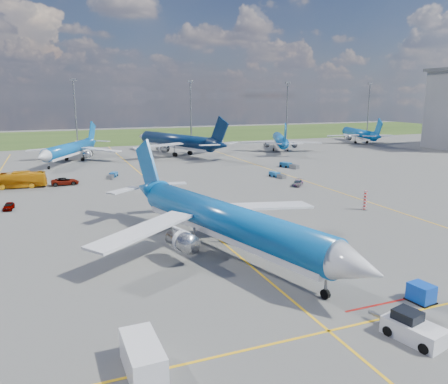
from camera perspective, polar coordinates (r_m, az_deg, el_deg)
name	(u,v)px	position (r m, az deg, el deg)	size (l,w,h in m)	color
ground	(228,247)	(51.24, 0.56, -7.20)	(400.00, 400.00, 0.00)	#545451
grass_strip	(97,137)	(196.29, -16.31, 6.93)	(400.00, 80.00, 0.01)	#2D4719
taxiway_lines	(169,197)	(76.65, -7.16, -0.63)	(60.25, 160.00, 0.02)	yellow
floodlight_masts	(136,109)	(157.30, -11.45, 10.52)	(202.20, 0.50, 22.70)	slate
warning_post	(365,200)	(70.56, 17.93, -1.04)	(0.50, 0.50, 3.00)	red
bg_jet_nnw	(71,162)	(123.45, -19.36, 3.73)	(27.96, 36.70, 9.61)	#0B58A5
bg_jet_n	(177,155)	(131.70, -6.21, 4.87)	(33.97, 44.59, 11.68)	#071D3E
bg_jet_ne	(280,150)	(142.76, 7.31, 5.43)	(27.23, 35.74, 9.36)	#0B58A5
bg_jet_ene	(359,143)	(172.63, 17.17, 6.18)	(27.86, 36.57, 9.58)	#0B58A5
main_airliner	(226,253)	(49.23, 0.32, -8.04)	(32.05, 42.07, 11.02)	#0B58A5
pushback_tug	(413,328)	(35.71, 23.40, -16.04)	(3.14, 6.02, 2.00)	silver
uld_container	(421,293)	(41.77, 24.36, -11.91)	(1.57, 1.96, 1.57)	#0C3FB4
service_van	(143,358)	(29.90, -10.57, -20.53)	(2.12, 4.82, 2.12)	silver
apron_bus	(15,180)	(92.07, -25.61, 1.42)	(2.61, 11.15, 3.11)	orange
service_car_a	(9,206)	(75.17, -26.31, -1.67)	(1.34, 3.33, 1.13)	#999999
service_car_b	(65,181)	(91.55, -20.06, 1.31)	(2.42, 5.24, 1.46)	#999999
service_car_c	(298,183)	(86.37, 9.59, 1.17)	(1.64, 4.03, 1.17)	#999999
baggage_tug_w	(277,175)	(95.00, 6.93, 2.22)	(1.98, 4.75, 1.03)	#1B62A4
baggage_tug_c	(112,175)	(96.94, -14.36, 2.11)	(2.92, 4.57, 1.01)	#1A599D
baggage_tug_e	(289,165)	(108.02, 8.45, 3.45)	(2.94, 5.57, 1.21)	#165388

